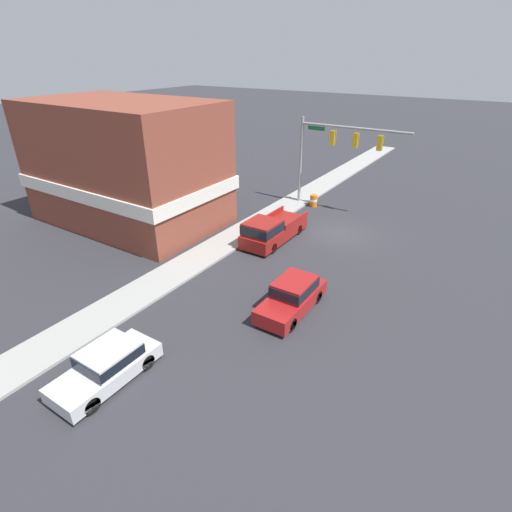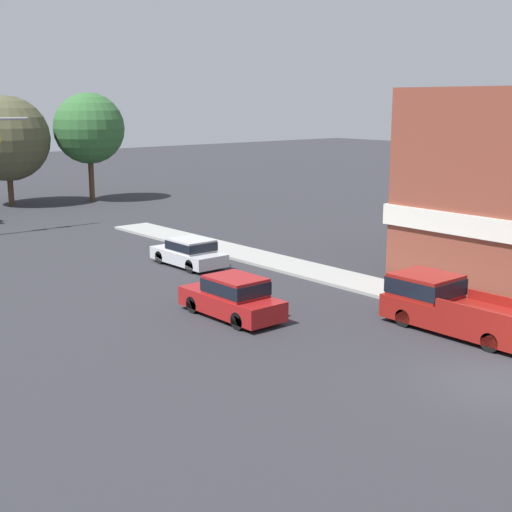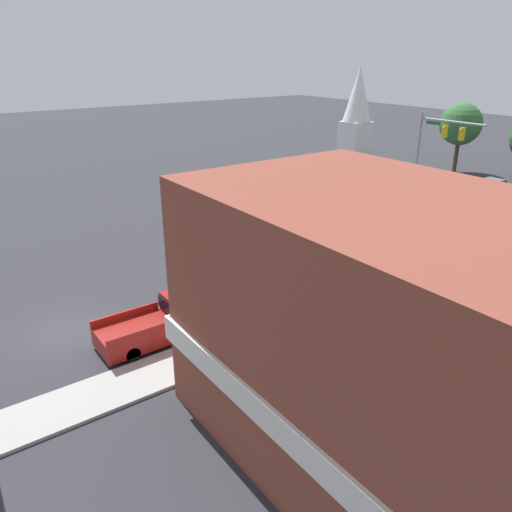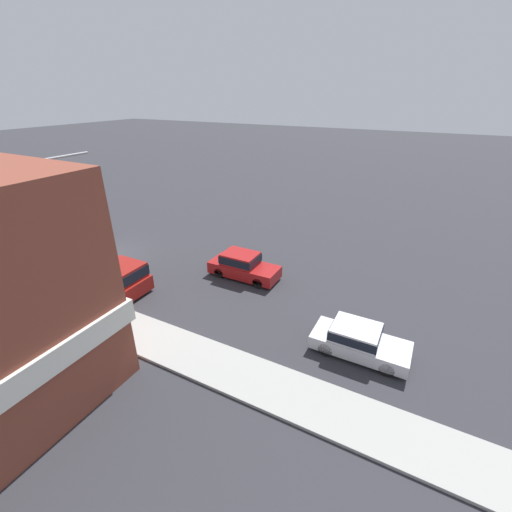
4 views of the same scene
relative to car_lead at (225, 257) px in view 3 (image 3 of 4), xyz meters
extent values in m
plane|color=#2D2D33|center=(1.72, -10.03, -0.83)|extent=(200.00, 200.00, 0.00)
cube|color=#9E9E99|center=(7.42, -10.03, -0.76)|extent=(2.40, 60.00, 0.14)
cylinder|color=gray|center=(-3.89, 22.89, 2.91)|extent=(0.22, 0.22, 7.50)
cylinder|color=gray|center=(-0.89, 22.89, 6.16)|extent=(6.01, 0.18, 0.18)
cube|color=gold|center=(-1.49, 22.89, 5.30)|extent=(0.36, 0.36, 1.05)
sphere|color=yellow|center=(-1.49, 22.69, 5.61)|extent=(0.22, 0.22, 0.22)
cube|color=gold|center=(0.11, 22.89, 5.30)|extent=(0.36, 0.36, 1.05)
sphere|color=yellow|center=(0.11, 22.69, 5.61)|extent=(0.22, 0.22, 0.22)
cube|color=#196B38|center=(-2.69, 22.89, 5.87)|extent=(1.40, 0.04, 0.30)
cylinder|color=black|center=(-0.78, 1.50, -0.50)|extent=(0.22, 0.66, 0.66)
cylinder|color=black|center=(0.78, 1.50, -0.50)|extent=(0.22, 0.66, 0.66)
cylinder|color=black|center=(-0.78, -1.28, -0.50)|extent=(0.22, 0.66, 0.66)
cylinder|color=black|center=(0.78, -1.28, -0.50)|extent=(0.22, 0.66, 0.66)
cube|color=maroon|center=(0.00, 0.11, -0.29)|extent=(1.77, 4.49, 0.73)
cube|color=maroon|center=(0.00, -0.16, 0.43)|extent=(1.63, 2.16, 0.70)
cube|color=black|center=(0.00, -0.16, 0.43)|extent=(1.65, 2.24, 0.49)
cylinder|color=black|center=(-0.59, 30.40, -0.50)|extent=(0.22, 0.66, 0.66)
cylinder|color=black|center=(0.96, 30.40, -0.50)|extent=(0.22, 0.66, 0.66)
cylinder|color=black|center=(-0.59, 27.42, -0.50)|extent=(0.22, 0.66, 0.66)
cylinder|color=black|center=(0.96, 27.42, -0.50)|extent=(0.22, 0.66, 0.66)
cube|color=#51565B|center=(0.19, 28.91, -0.30)|extent=(1.77, 4.80, 0.71)
cube|color=#51565B|center=(0.19, 28.62, 0.38)|extent=(1.63, 2.30, 0.64)
cube|color=black|center=(0.19, 28.62, 0.38)|extent=(1.64, 2.39, 0.45)
cylinder|color=black|center=(2.94, 9.54, -0.50)|extent=(0.22, 0.66, 0.66)
cylinder|color=black|center=(4.55, 9.54, -0.50)|extent=(0.22, 0.66, 0.66)
cylinder|color=black|center=(2.94, 6.90, -0.50)|extent=(0.22, 0.66, 0.66)
cylinder|color=black|center=(4.55, 6.90, -0.50)|extent=(0.22, 0.66, 0.66)
cube|color=silver|center=(3.75, 8.22, -0.35)|extent=(1.82, 4.26, 0.61)
cube|color=silver|center=(3.75, 7.97, 0.26)|extent=(1.68, 2.05, 0.61)
cube|color=black|center=(3.75, 7.97, 0.26)|extent=(1.70, 2.13, 0.43)
cylinder|color=black|center=(4.04, -4.92, -0.50)|extent=(0.22, 0.66, 0.66)
cylinder|color=black|center=(5.91, -4.92, -0.50)|extent=(0.22, 0.66, 0.66)
cylinder|color=black|center=(4.04, -8.45, -0.50)|extent=(0.22, 0.66, 0.66)
cylinder|color=black|center=(5.91, -8.45, -0.50)|extent=(0.22, 0.66, 0.66)
cube|color=maroon|center=(4.98, -6.68, -0.23)|extent=(2.09, 5.69, 0.85)
cube|color=maroon|center=(4.98, -5.12, 0.61)|extent=(1.99, 2.16, 0.83)
cube|color=black|center=(4.98, -5.12, 0.61)|extent=(2.01, 2.25, 0.58)
cube|color=maroon|center=(3.99, -7.91, 0.37)|extent=(0.12, 3.23, 0.35)
cube|color=maroon|center=(5.96, -7.91, 0.37)|extent=(0.12, 3.23, 0.35)
cube|color=brown|center=(15.91, -3.98, 3.48)|extent=(13.57, 8.19, 8.63)
cube|color=silver|center=(15.91, -3.98, 2.22)|extent=(13.87, 8.49, 0.90)
cube|color=white|center=(-17.00, 28.80, 1.62)|extent=(2.92, 2.92, 4.90)
cone|color=white|center=(-17.00, 28.80, 7.07)|extent=(3.21, 3.21, 5.99)
cylinder|color=#4C3823|center=(-7.73, 34.96, 0.74)|extent=(0.44, 0.44, 3.15)
sphere|color=#336633|center=(-7.73, 34.96, 4.31)|extent=(4.43, 4.43, 4.43)
camera|label=1|loc=(-7.51, 14.86, 10.69)|focal=28.00mm
camera|label=2|loc=(-16.20, -20.30, 7.22)|focal=50.00mm
camera|label=3|loc=(23.71, -14.78, 11.48)|focal=35.00mm
camera|label=4|loc=(16.64, 9.73, 9.96)|focal=24.00mm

